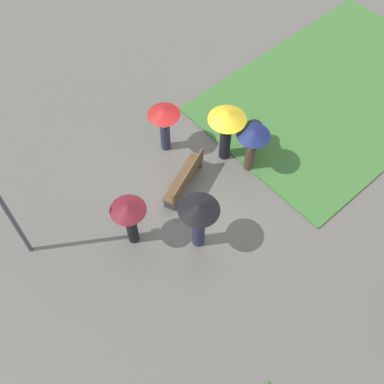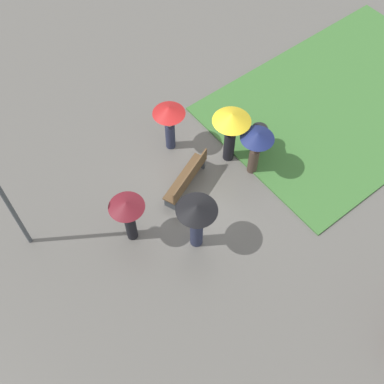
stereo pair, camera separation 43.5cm
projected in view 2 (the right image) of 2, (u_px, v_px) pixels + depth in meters
The scene contains 9 objects.
ground_plane at pixel (197, 179), 14.89m from camera, with size 90.00×90.00×0.00m, color #66635E.
lawn_patch_near at pixel (347, 100), 16.69m from camera, with size 9.29×6.23×0.06m.
park_bench at pixel (187, 178), 14.33m from camera, with size 1.95×1.13×0.90m.
trash_bin at pixel (258, 138), 15.19m from camera, with size 0.51×0.51×0.93m.
crowd_person_black at pixel (197, 217), 12.56m from camera, with size 1.10×1.10×1.93m.
crowd_person_red at pixel (169, 118), 14.49m from camera, with size 1.00×1.00×1.80m.
crowd_person_yellow at pixel (231, 126), 14.11m from camera, with size 1.15×1.15×2.00m.
crowd_person_maroon at pixel (128, 212), 12.72m from camera, with size 0.97×0.97×1.78m.
crowd_person_navy at pixel (256, 144), 14.01m from camera, with size 1.00×1.00×1.76m.
Camera 2 is at (5.36, 6.64, 12.21)m, focal length 45.00 mm.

